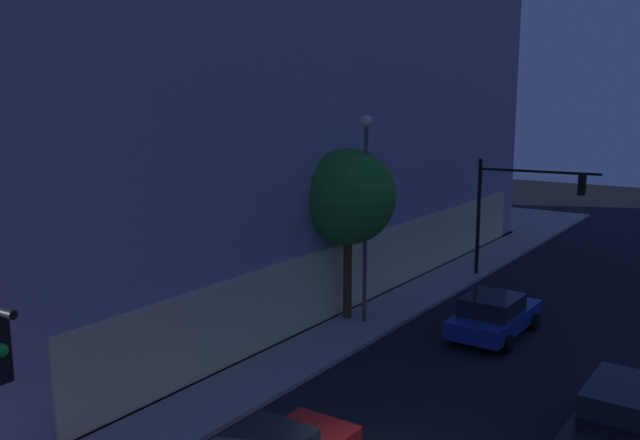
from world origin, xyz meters
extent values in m
cube|color=#4C4C51|center=(12.95, 23.19, 0.07)|extent=(34.86, 31.46, 0.15)
cube|color=#F8EBA8|center=(12.95, 7.86, 1.52)|extent=(31.01, 0.60, 2.74)
cube|color=#9A91AE|center=(12.95, 23.19, 8.57)|extent=(34.46, 31.06, 16.85)
sphere|color=green|center=(-7.20, 1.37, 5.44)|extent=(0.18, 0.18, 0.18)
cylinder|color=black|center=(18.95, 5.49, 2.93)|extent=(0.18, 0.18, 5.56)
cylinder|color=black|center=(19.20, 2.83, 5.24)|extent=(0.61, 5.34, 0.12)
cube|color=black|center=(19.37, 0.96, 4.74)|extent=(0.35, 0.35, 0.90)
sphere|color=yellow|center=(19.39, 0.78, 4.74)|extent=(0.18, 0.18, 0.18)
cylinder|color=#4B4B4B|center=(9.73, 6.30, 3.84)|extent=(0.16, 0.16, 7.37)
sphere|color=#F9EFC6|center=(9.73, 6.30, 7.67)|extent=(0.44, 0.44, 0.44)
cylinder|color=#4D351E|center=(9.79, 7.10, 1.78)|extent=(0.33, 0.33, 3.26)
sphere|color=#2D842B|center=(9.79, 7.10, 4.86)|extent=(3.63, 3.63, 3.63)
cube|color=#F9F4CC|center=(0.89, 2.52, 0.72)|extent=(0.12, 0.20, 0.12)
cube|color=#F9F4CC|center=(0.89, 1.47, 0.72)|extent=(0.12, 0.20, 0.12)
cube|color=black|center=(5.20, -3.54, 0.66)|extent=(4.72, 1.81, 0.70)
cube|color=black|center=(5.55, -3.54, 1.30)|extent=(2.55, 1.61, 0.57)
cylinder|color=black|center=(6.67, -2.68, 0.31)|extent=(0.63, 0.25, 0.63)
cube|color=navy|center=(11.46, 1.83, 0.62)|extent=(4.60, 2.05, 0.61)
cube|color=black|center=(11.12, 1.84, 1.24)|extent=(2.19, 1.82, 0.62)
cube|color=#F9F4CC|center=(13.71, 2.40, 0.62)|extent=(0.12, 0.20, 0.12)
cube|color=#F9F4CC|center=(13.69, 1.21, 0.62)|extent=(0.12, 0.20, 0.12)
cylinder|color=black|center=(12.89, 2.81, 0.31)|extent=(0.63, 0.25, 0.62)
cylinder|color=black|center=(12.87, 0.82, 0.31)|extent=(0.63, 0.25, 0.62)
cylinder|color=black|center=(10.06, 2.84, 0.31)|extent=(0.63, 0.25, 0.62)
cylinder|color=black|center=(10.03, 0.86, 0.31)|extent=(0.63, 0.25, 0.62)
camera|label=1|loc=(-11.36, -6.17, 8.42)|focal=37.75mm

